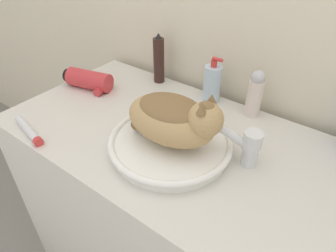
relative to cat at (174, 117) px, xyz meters
name	(u,v)px	position (x,y,z in m)	size (l,w,h in m)	color
wall_back	(251,0)	(0.00, 0.42, 0.23)	(8.00, 0.05, 2.40)	beige
vanity_counter	(181,224)	(0.00, 0.06, -0.54)	(1.23, 0.61, 0.85)	beige
sink_basin	(171,143)	(-0.01, 0.00, -0.10)	(0.37, 0.37, 0.04)	white
cat	(174,117)	(0.00, 0.00, 0.00)	(0.29, 0.28, 0.17)	tan
faucet	(247,145)	(0.19, 0.07, -0.05)	(0.14, 0.08, 0.13)	silver
hairspray_can_black	(159,60)	(-0.31, 0.32, -0.02)	(0.04, 0.04, 0.21)	#331E19
lotion_bottle_white	(255,93)	(0.10, 0.32, -0.04)	(0.05, 0.05, 0.17)	silver
soap_pump_bottle	(212,83)	(-0.06, 0.32, -0.05)	(0.06, 0.06, 0.17)	silver
cream_tube	(29,130)	(-0.42, -0.21, -0.11)	(0.18, 0.06, 0.03)	silver
hair_dryer	(90,80)	(-0.49, 0.11, -0.08)	(0.21, 0.13, 0.07)	#C63338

